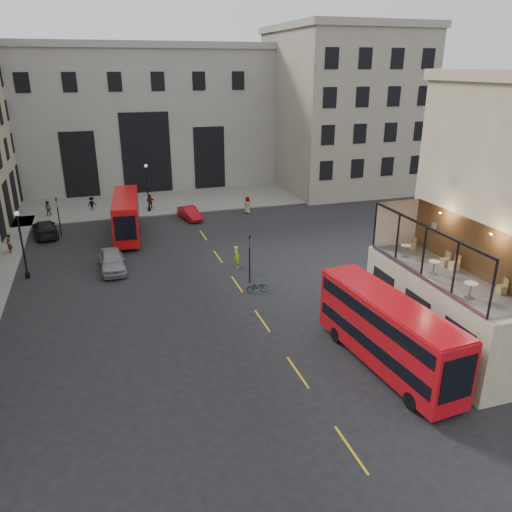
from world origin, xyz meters
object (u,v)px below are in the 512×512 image
object	(u,v)px
cafe_table_near	(471,288)
cafe_chair_b	(454,265)
car_a	(112,261)
cafe_table_mid	(434,265)
car_b	(190,213)
traffic_light_near	(250,252)
pedestrian_c	(150,202)
cafe_chair_a	(502,289)
bus_near	(387,329)
bicycle	(257,287)
cyclist	(237,257)
street_lamp_b	(148,191)
pedestrian_b	(92,204)
traffic_light_far	(58,211)
car_c	(45,228)
cafe_chair_c	(445,262)
pedestrian_d	(247,205)
cafe_table_far	(406,249)
pedestrian_e	(9,244)
street_lamp_a	(23,249)
bus_far	(126,214)
cafe_chair_d	(412,245)

from	to	relation	value
cafe_table_near	cafe_chair_b	world-z (taller)	cafe_chair_b
car_a	cafe_table_mid	bearing A→B (deg)	-48.38
car_b	traffic_light_near	bearing A→B (deg)	-97.72
pedestrian_c	cafe_chair_a	bearing A→B (deg)	105.67
bus_near	car_b	size ratio (longest dim) A/B	2.53
traffic_light_near	bus_near	world-z (taller)	bus_near
bicycle	cyclist	distance (m)	5.07
street_lamp_b	car_b	world-z (taller)	street_lamp_b
pedestrian_b	cafe_chair_b	distance (m)	41.02
cafe_table_near	cafe_chair_a	distance (m)	1.95
bus_near	pedestrian_b	distance (m)	39.93
car_a	traffic_light_far	bearing A→B (deg)	110.42
car_c	pedestrian_b	world-z (taller)	pedestrian_b
pedestrian_b	cafe_chair_c	distance (m)	40.39
pedestrian_b	cafe_chair_c	world-z (taller)	cafe_chair_c
bus_near	bicycle	distance (m)	11.83
cafe_table_near	cafe_table_mid	bearing A→B (deg)	86.48
car_b	car_c	distance (m)	14.25
pedestrian_d	cafe_table_far	xyz separation A→B (m)	(1.67, -27.11, 4.14)
cafe_table_far	cafe_chair_a	xyz separation A→B (m)	(1.74, -5.87, -0.25)
traffic_light_far	car_b	bearing A→B (deg)	7.70
cafe_table_far	cyclist	bearing A→B (deg)	119.60
car_c	pedestrian_d	distance (m)	20.71
pedestrian_c	cafe_table_near	xyz separation A→B (m)	(11.48, -37.69, 4.25)
cafe_table_near	pedestrian_e	bearing A→B (deg)	132.29
pedestrian_e	street_lamp_a	bearing A→B (deg)	13.50
street_lamp_a	cafe_chair_c	size ratio (longest dim) A/B	6.29
bus_far	cafe_table_mid	xyz separation A→B (m)	(14.80, -25.83, 2.91)
pedestrian_c	pedestrian_e	world-z (taller)	pedestrian_c
bicycle	cafe_chair_d	world-z (taller)	cafe_chair_d
cafe_chair_d	car_b	bearing A→B (deg)	109.86
street_lamp_b	bus_far	bearing A→B (deg)	-109.82
pedestrian_c	pedestrian_b	bearing A→B (deg)	-17.03
pedestrian_e	cafe_table_mid	size ratio (longest dim) A/B	2.31
cafe_chair_a	cafe_chair_c	bearing A→B (deg)	95.84
bicycle	cafe_chair_a	xyz separation A→B (m)	(8.64, -13.18, 4.43)
bus_far	car_c	xyz separation A→B (m)	(-7.53, 2.47, -1.44)
street_lamp_a	bicycle	bearing A→B (deg)	-25.87
pedestrian_e	cafe_chair_b	bearing A→B (deg)	43.54
bus_near	bicycle	bearing A→B (deg)	108.24
traffic_light_far	bus_far	bearing A→B (deg)	-17.79
bus_near	car_a	bearing A→B (deg)	125.91
street_lamp_b	car_b	size ratio (longest dim) A/B	1.32
car_a	pedestrian_b	distance (m)	18.68
street_lamp_a	cyclist	bearing A→B (deg)	-9.71
pedestrian_c	cafe_table_mid	world-z (taller)	cafe_table_mid
pedestrian_d	cafe_table_mid	xyz separation A→B (m)	(1.67, -29.83, 4.15)
cafe_table_mid	car_b	bearing A→B (deg)	105.40
pedestrian_c	cafe_chair_b	world-z (taller)	cafe_chair_b
street_lamp_b	car_c	bearing A→B (deg)	-152.17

